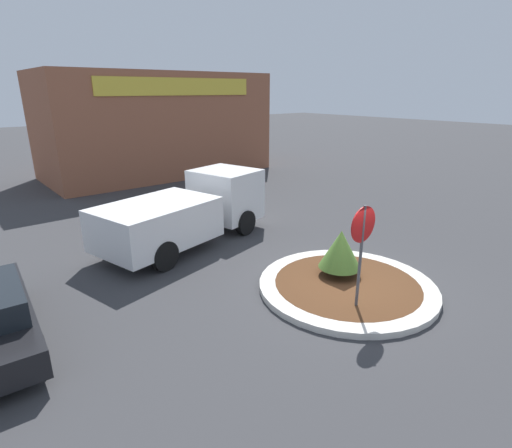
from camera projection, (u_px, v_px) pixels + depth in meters
ground_plane at (346, 289)px, 10.47m from camera, size 120.00×120.00×0.00m
traffic_island at (347, 286)px, 10.44m from camera, size 4.58×4.58×0.16m
stop_sign at (362, 239)px, 8.83m from camera, size 0.83×0.07×2.59m
island_shrub at (341, 249)px, 10.65m from camera, size 1.13×1.13×1.27m
utility_truck at (188, 211)px, 13.34m from camera, size 6.42×3.63×2.19m
storefront_building at (157, 124)px, 24.12m from camera, size 12.93×6.07×5.92m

